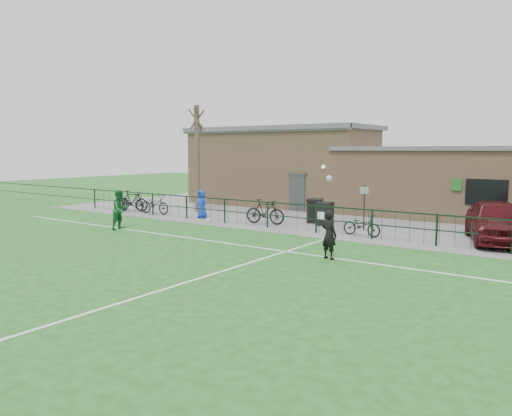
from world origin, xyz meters
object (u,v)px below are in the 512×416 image
Objects in this scene: sign_post at (364,208)px; bicycle_d at (265,212)px; wheelie_bin_right at (325,215)px; bicycle_c at (155,204)px; ball_ground at (209,220)px; bare_tree at (197,159)px; bicycle_e at (362,225)px; bicycle_b at (132,201)px; car_maroon at (497,221)px; wheelie_bin_left at (315,212)px; bicycle_a at (131,202)px; spectator_child at (202,204)px; outfield_player at (120,210)px.

bicycle_d is at bearing -167.88° from sign_post.
wheelie_bin_right is 9.72m from bicycle_c.
bicycle_d is 8.84× the size of ball_ground.
bare_tree is at bearing 176.07° from sign_post.
ball_ground is (-5.03, -2.45, -0.40)m from wheelie_bin_right.
bicycle_e is 7.47× the size of ball_ground.
bare_tree is 6.07× the size of wheelie_bin_right.
bare_tree is 2.98× the size of bicycle_b.
sign_post is at bearing 24.80° from bicycle_e.
car_maroon reaches higher than bicycle_e.
wheelie_bin_right is 0.21× the size of car_maroon.
bicycle_a is (-11.22, -1.79, -0.06)m from wheelie_bin_left.
bicycle_b reaches higher than bicycle_a.
spectator_child is (-3.88, -0.15, 0.13)m from bicycle_d.
bicycle_b is 1.00× the size of bicycle_c.
bicycle_e reaches higher than ball_ground.
bicycle_b is at bearing -146.52° from bare_tree.
ball_ground is at bearing -168.55° from wheelie_bin_left.
bare_tree is 4.18× the size of spectator_child.
spectator_child is (-6.35, -1.47, 0.22)m from wheelie_bin_right.
bicycle_a is 0.91× the size of bicycle_d.
car_maroon is at bearing -7.35° from wheelie_bin_right.
bicycle_b is at bearing 94.57° from bicycle_e.
bicycle_b is 1.86m from bicycle_c.
bicycle_a is 8.05× the size of ball_ground.
wheelie_bin_right is at bearing 61.01° from bicycle_e.
spectator_child is at bearing -103.57° from bicycle_b.
bicycle_c is at bearing 170.85° from ball_ground.
bicycle_e is at bearing -178.99° from car_maroon.
car_maroon is 21.47× the size of ball_ground.
car_maroon is 19.40m from bicycle_a.
sign_post reaches higher than outfield_player.
sign_post is 1.01× the size of bicycle_d.
spectator_child is at bearing -103.68° from bicycle_a.
bicycle_c is (1.86, -0.01, -0.07)m from bicycle_b.
sign_post is 14.15m from bicycle_a.
wheelie_bin_right is 7.35m from car_maroon.
spectator_child is 6.44× the size of ball_ground.
wheelie_bin_left is 9.12m from outfield_player.
car_maroon is at bearing -85.96° from bicycle_c.
car_maroon reaches higher than spectator_child.
bicycle_e is (12.18, -0.02, -0.09)m from bicycle_c.
wheelie_bin_left is 0.74× the size of spectator_child.
bicycle_b is 1.40× the size of spectator_child.
bicycle_a is at bearing 41.49° from outfield_player.
wheelie_bin_left is at bearing -46.65° from outfield_player.
sign_post is 1.20× the size of bicycle_e.
bicycle_d is (7.10, 0.39, 0.06)m from bicycle_c.
bicycle_d is (8.96, 0.38, -0.01)m from bicycle_b.
spectator_child is (5.66, -0.17, 0.25)m from bicycle_a.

